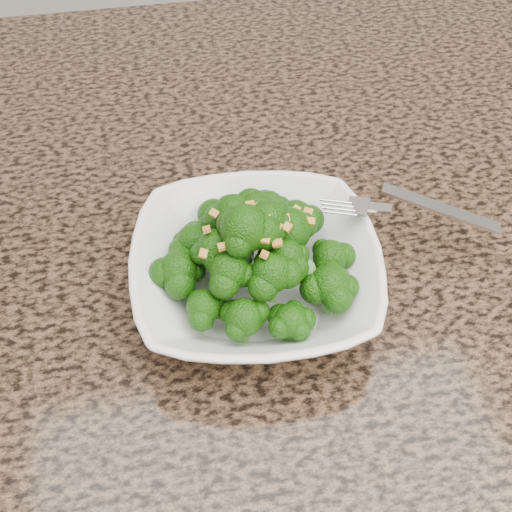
{
  "coord_description": "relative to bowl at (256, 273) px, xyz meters",
  "views": [
    {
      "loc": [
        -0.22,
        -0.13,
        1.37
      ],
      "look_at": [
        -0.15,
        0.24,
        0.95
      ],
      "focal_mm": 45.0,
      "sensor_mm": 36.0,
      "label": 1
    }
  ],
  "objects": [
    {
      "name": "fork",
      "position": [
        0.12,
        0.03,
        0.03
      ],
      "size": [
        0.19,
        0.11,
        0.01
      ],
      "primitive_type": null,
      "rotation": [
        0.0,
        0.0,
        -0.45
      ],
      "color": "silver",
      "rests_on": "bowl"
    },
    {
      "name": "cabinet",
      "position": [
        0.15,
        0.06,
        -0.49
      ],
      "size": [
        1.55,
        0.95,
        0.87
      ],
      "primitive_type": "cube",
      "color": "#332015",
      "rests_on": "ground"
    },
    {
      "name": "broccoli_pile",
      "position": [
        0.0,
        0.0,
        0.06
      ],
      "size": [
        0.2,
        0.2,
        0.07
      ],
      "primitive_type": null,
      "color": "#1A5509",
      "rests_on": "bowl"
    },
    {
      "name": "garlic_topping",
      "position": [
        0.0,
        0.0,
        0.1
      ],
      "size": [
        0.12,
        0.12,
        0.01
      ],
      "primitive_type": null,
      "color": "gold",
      "rests_on": "broccoli_pile"
    },
    {
      "name": "granite_counter",
      "position": [
        0.15,
        0.06,
        -0.04
      ],
      "size": [
        1.64,
        1.04,
        0.03
      ],
      "primitive_type": "cube",
      "color": "brown",
      "rests_on": "cabinet"
    },
    {
      "name": "bowl",
      "position": [
        0.0,
        0.0,
        0.0
      ],
      "size": [
        0.24,
        0.24,
        0.05
      ],
      "primitive_type": "imported",
      "rotation": [
        0.0,
        0.0,
        -0.1
      ],
      "color": "white",
      "rests_on": "granite_counter"
    }
  ]
}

